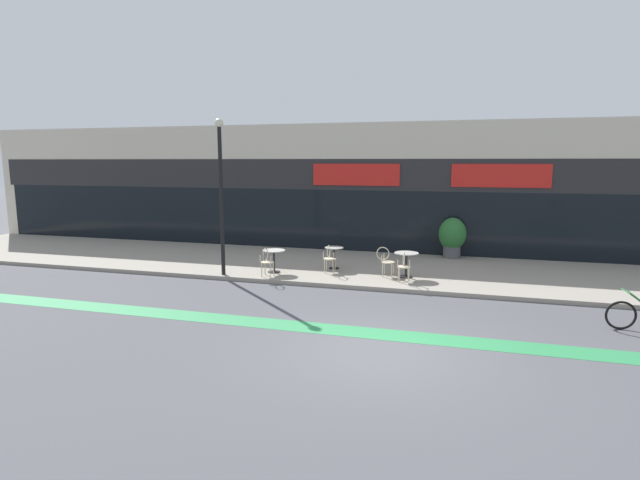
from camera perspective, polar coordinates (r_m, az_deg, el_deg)
name	(u,v)px	position (r m, az deg, el deg)	size (l,w,h in m)	color
ground_plane	(381,352)	(9.89, 6.97, -12.62)	(120.00, 120.00, 0.00)	#4C4C51
sidewalk_slab	(416,271)	(16.78, 10.91, -3.46)	(40.00, 5.50, 0.12)	gray
storefront_facade	(428,188)	(21.13, 12.28, 5.82)	(40.00, 4.06, 5.10)	beige
bike_lane_stripe	(388,335)	(10.82, 7.83, -10.68)	(36.00, 0.70, 0.01)	#2D844C
bistro_table_0	(274,256)	(15.94, -5.28, -1.88)	(0.72, 0.72, 0.72)	black
bistro_table_1	(334,254)	(16.42, 1.63, -1.56)	(0.61, 0.61, 0.72)	black
bistro_table_2	(406,260)	(15.42, 9.83, -2.22)	(0.74, 0.74, 0.76)	black
cafe_chair_0_near	(267,260)	(15.37, -6.13, -2.29)	(0.41, 0.58, 0.90)	beige
cafe_chair_1_near	(329,257)	(15.82, 1.07, -1.92)	(0.41, 0.58, 0.90)	beige
cafe_chair_2_near	(404,265)	(14.82, 9.57, -2.79)	(0.41, 0.58, 0.90)	beige
cafe_chair_2_side	(386,259)	(15.51, 7.53, -2.22)	(0.58, 0.42, 0.90)	beige
planter_pot	(452,236)	(18.85, 14.88, 0.42)	(0.99, 0.99, 1.48)	#4C4C51
lamp_post	(221,185)	(15.59, -11.26, 6.14)	(0.26, 0.26, 4.78)	black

